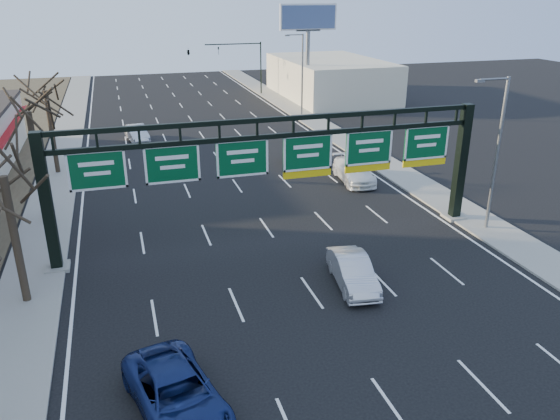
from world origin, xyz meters
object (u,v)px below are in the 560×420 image
object	(u,v)px
sign_gantry	(278,163)
car_silver_sedan	(353,272)
car_blue_suv	(177,394)
car_white_wagon	(354,171)

from	to	relation	value
sign_gantry	car_silver_sedan	size ratio (longest dim) A/B	5.47
car_blue_suv	car_white_wagon	world-z (taller)	car_white_wagon
sign_gantry	car_blue_suv	world-z (taller)	sign_gantry
sign_gantry	car_white_wagon	bearing A→B (deg)	45.25
sign_gantry	car_white_wagon	distance (m)	12.64
car_blue_suv	car_silver_sedan	xyz separation A→B (m)	(9.17, 6.25, -0.02)
car_white_wagon	sign_gantry	bearing A→B (deg)	-129.08
sign_gantry	car_silver_sedan	distance (m)	7.35
car_blue_suv	car_silver_sedan	distance (m)	11.10
car_blue_suv	car_white_wagon	bearing A→B (deg)	40.09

